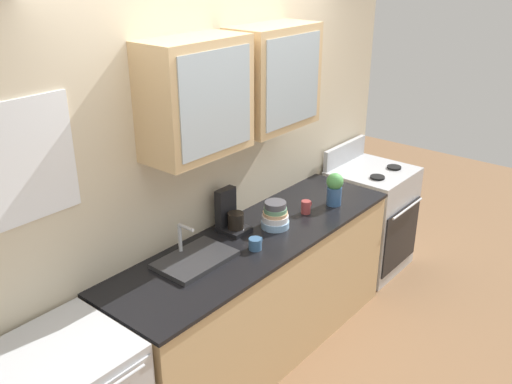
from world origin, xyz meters
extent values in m
plane|color=brown|center=(0.00, 0.00, 0.00)|extent=(10.00, 10.00, 0.00)
cube|color=beige|center=(0.00, 0.38, 1.37)|extent=(3.96, 0.10, 2.75)
cube|color=tan|center=(-0.36, 0.17, 1.91)|extent=(0.65, 0.32, 0.67)
cube|color=#9EADB7|center=(-0.36, 0.01, 1.91)|extent=(0.55, 0.01, 0.57)
cube|color=tan|center=(0.36, 0.17, 1.91)|extent=(0.65, 0.32, 0.67)
cube|color=#9EADB7|center=(0.36, 0.01, 1.91)|extent=(0.55, 0.01, 0.57)
cube|color=white|center=(-1.39, 0.33, 1.76)|extent=(0.62, 0.01, 0.60)
cube|color=tan|center=(0.00, 0.00, 0.46)|extent=(2.31, 0.65, 0.91)
cube|color=black|center=(0.00, 0.00, 0.92)|extent=(2.34, 0.67, 0.02)
cube|color=silver|center=(1.56, 0.00, 0.47)|extent=(0.66, 0.63, 0.94)
cube|color=black|center=(1.56, -0.32, 0.39)|extent=(0.61, 0.01, 0.56)
cylinder|color=silver|center=(1.56, -0.35, 0.67)|extent=(0.53, 0.02, 0.02)
cube|color=silver|center=(1.56, 0.29, 1.03)|extent=(0.63, 0.04, 0.18)
cylinder|color=black|center=(1.41, -0.12, 0.95)|extent=(0.12, 0.12, 0.02)
cylinder|color=black|center=(1.71, -0.12, 0.95)|extent=(0.12, 0.12, 0.02)
cube|color=#2D2D30|center=(-0.51, 0.08, 0.95)|extent=(0.47, 0.31, 0.03)
cylinder|color=silver|center=(-0.51, 0.21, 1.06)|extent=(0.02, 0.02, 0.18)
cylinder|color=silver|center=(-0.51, 0.15, 1.15)|extent=(0.02, 0.12, 0.02)
cylinder|color=#8CB7E0|center=(0.17, -0.01, 0.96)|extent=(0.19, 0.19, 0.05)
cylinder|color=white|center=(0.17, -0.01, 1.00)|extent=(0.18, 0.18, 0.05)
cylinder|color=#E0AD7F|center=(0.17, -0.01, 1.03)|extent=(0.17, 0.17, 0.04)
cylinder|color=#669972|center=(0.17, -0.01, 1.06)|extent=(0.16, 0.16, 0.04)
cylinder|color=#4C4C54|center=(0.17, -0.01, 1.10)|extent=(0.15, 0.15, 0.05)
cylinder|color=#33598C|center=(0.74, -0.12, 1.01)|extent=(0.11, 0.11, 0.14)
sphere|color=#4C994C|center=(0.74, -0.12, 1.12)|extent=(0.13, 0.13, 0.13)
cylinder|color=#38608C|center=(-0.16, -0.10, 0.97)|extent=(0.08, 0.08, 0.08)
torus|color=#38608C|center=(-0.11, -0.10, 0.98)|extent=(0.05, 0.01, 0.05)
cylinder|color=#993838|center=(0.48, -0.04, 0.98)|extent=(0.07, 0.07, 0.09)
torus|color=#993838|center=(0.52, -0.04, 0.99)|extent=(0.06, 0.01, 0.06)
cube|color=black|center=(-0.06, 0.17, 0.95)|extent=(0.17, 0.20, 0.03)
cylinder|color=black|center=(-0.06, 0.15, 1.02)|extent=(0.11, 0.11, 0.11)
cube|color=black|center=(-0.06, 0.24, 1.10)|extent=(0.15, 0.06, 0.26)
camera|label=1|loc=(-2.55, -2.08, 2.68)|focal=39.27mm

